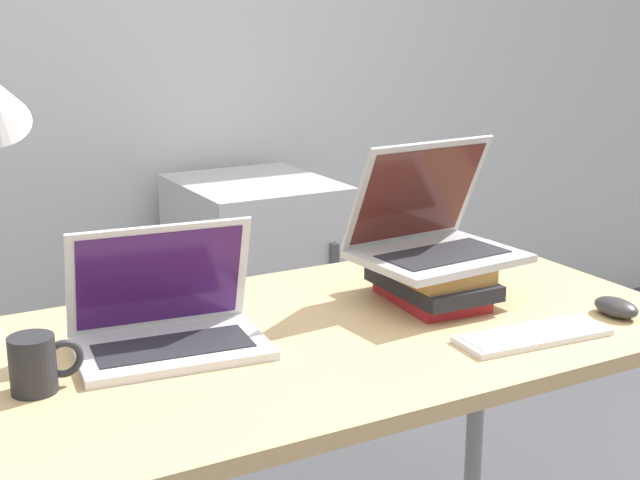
% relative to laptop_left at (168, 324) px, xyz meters
% --- Properties ---
extents(wall_back, '(8.00, 0.05, 2.70)m').
position_rel_laptop_left_xyz_m(wall_back, '(0.27, 1.51, 0.53)').
color(wall_back, silver).
rests_on(wall_back, ground_plane).
extents(desk, '(1.48, 0.76, 0.78)m').
position_rel_laptop_left_xyz_m(desk, '(0.27, -0.06, -0.13)').
color(desk, tan).
rests_on(desk, ground_plane).
extents(laptop_left, '(0.36, 0.26, 0.23)m').
position_rel_laptop_left_xyz_m(laptop_left, '(0.00, 0.00, 0.00)').
color(laptop_left, silver).
rests_on(laptop_left, desk).
extents(book_stack, '(0.18, 0.30, 0.09)m').
position_rel_laptop_left_xyz_m(book_stack, '(0.57, -0.02, 0.00)').
color(book_stack, maroon).
rests_on(book_stack, desk).
extents(laptop_on_books, '(0.34, 0.28, 0.25)m').
position_rel_laptop_left_xyz_m(laptop_on_books, '(0.59, 0.00, 0.09)').
color(laptop_on_books, '#B2B2B7').
rests_on(laptop_on_books, book_stack).
extents(wireless_keyboard, '(0.31, 0.12, 0.01)m').
position_rel_laptop_left_xyz_m(wireless_keyboard, '(0.62, -0.29, -0.04)').
color(wireless_keyboard, silver).
rests_on(wireless_keyboard, desk).
extents(mouse, '(0.06, 0.10, 0.04)m').
position_rel_laptop_left_xyz_m(mouse, '(0.85, -0.28, -0.03)').
color(mouse, '#2D2D2D').
rests_on(mouse, desk).
extents(mug, '(0.12, 0.08, 0.10)m').
position_rel_laptop_left_xyz_m(mug, '(-0.25, -0.08, 0.00)').
color(mug, '#232328').
rests_on(mug, desk).
extents(mini_fridge, '(0.47, 0.56, 0.82)m').
position_rel_laptop_left_xyz_m(mini_fridge, '(0.71, 1.14, -0.41)').
color(mini_fridge, silver).
rests_on(mini_fridge, ground_plane).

